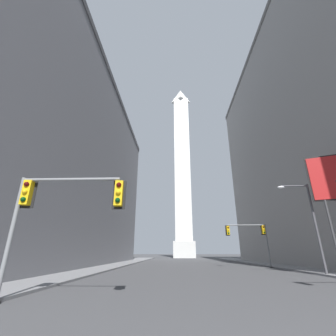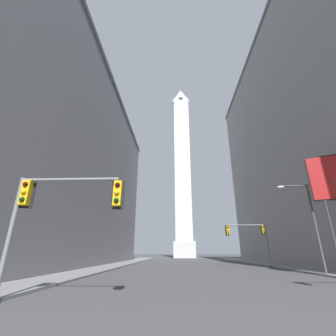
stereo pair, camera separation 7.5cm
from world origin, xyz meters
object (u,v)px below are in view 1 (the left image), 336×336
Objects in this scene: traffic_light_near_left at (55,204)px; traffic_light_mid_right at (252,234)px; street_lamp at (309,217)px; obelisk at (182,166)px.

traffic_light_mid_right is at bearing 54.48° from traffic_light_near_left.
traffic_light_mid_right is at bearing 100.41° from street_lamp.
street_lamp is at bearing 32.98° from traffic_light_near_left.
traffic_light_near_left is at bearing -125.52° from traffic_light_mid_right.
traffic_light_mid_right reaches higher than traffic_light_near_left.
obelisk is at bearing 99.06° from street_lamp.
obelisk is at bearing 83.57° from traffic_light_near_left.
traffic_light_mid_right is 0.70× the size of street_lamp.
traffic_light_mid_right is at bearing -81.23° from obelisk.
traffic_light_near_left is (-7.79, -69.06, -28.29)m from obelisk.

